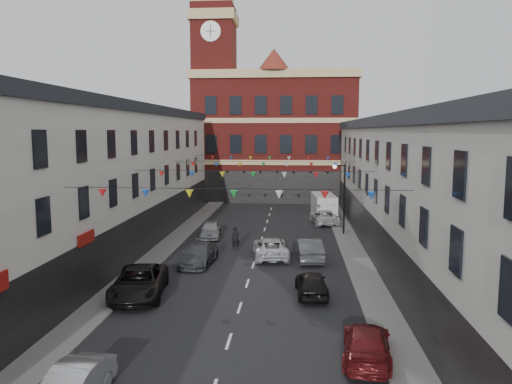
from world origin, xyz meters
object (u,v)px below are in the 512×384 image
(pedestrian, at_px, (236,239))
(car_right_d, at_px, (312,284))
(car_left_c, at_px, (139,282))
(moving_car, at_px, (271,248))
(street_lamp, at_px, (342,189))
(car_right_f, at_px, (324,217))
(car_right_c, at_px, (367,344))
(car_right_e, at_px, (308,249))
(white_van, at_px, (324,206))
(car_left_e, at_px, (211,229))
(car_left_d, at_px, (199,254))

(pedestrian, bearing_deg, car_right_d, -82.62)
(car_right_d, xyz_separation_m, pedestrian, (-5.26, 9.81, 0.22))
(car_left_c, xyz_separation_m, moving_car, (6.53, 8.85, -0.08))
(street_lamp, bearing_deg, pedestrian, -143.48)
(pedestrian, bearing_deg, car_right_f, 36.83)
(car_right_c, relative_size, car_right_e, 0.95)
(moving_car, bearing_deg, car_right_c, 99.51)
(street_lamp, bearing_deg, white_van, 96.10)
(car_left_e, bearing_deg, car_right_f, 29.14)
(car_right_e, relative_size, car_right_f, 0.95)
(street_lamp, bearing_deg, car_left_e, -170.78)
(car_right_f, bearing_deg, white_van, -100.39)
(car_left_d, bearing_deg, street_lamp, 48.53)
(car_left_c, height_order, car_right_f, car_left_c)
(car_left_e, distance_m, car_right_e, 10.26)
(street_lamp, xyz_separation_m, white_van, (-0.95, 8.89, -2.74))
(car_left_d, height_order, car_right_f, same)
(street_lamp, height_order, car_left_e, street_lamp)
(street_lamp, relative_size, car_right_d, 1.52)
(car_left_c, bearing_deg, street_lamp, 46.34)
(car_left_d, bearing_deg, car_right_e, 17.03)
(car_left_c, distance_m, car_left_d, 6.92)
(car_left_c, distance_m, car_left_e, 15.03)
(car_left_d, xyz_separation_m, pedestrian, (1.97, 4.01, 0.21))
(car_right_c, xyz_separation_m, white_van, (0.10, 32.11, 0.53))
(car_left_e, distance_m, white_van, 14.49)
(car_right_d, bearing_deg, car_right_c, 100.11)
(car_right_c, bearing_deg, car_left_c, -23.44)
(car_right_d, xyz_separation_m, moving_car, (-2.59, 8.00, 0.02))
(car_right_e, height_order, car_right_f, car_right_e)
(car_right_f, distance_m, pedestrian, 13.21)
(car_right_e, bearing_deg, street_lamp, -116.13)
(car_left_e, height_order, car_right_e, car_right_e)
(car_left_d, distance_m, car_right_d, 9.26)
(moving_car, bearing_deg, street_lamp, -131.71)
(car_left_d, distance_m, white_van, 21.08)
(car_left_c, relative_size, pedestrian, 3.15)
(car_left_e, relative_size, car_right_c, 0.91)
(car_left_e, bearing_deg, car_left_d, -91.81)
(car_left_e, relative_size, car_right_f, 0.82)
(car_left_c, bearing_deg, car_right_f, 55.48)
(car_left_e, bearing_deg, pedestrian, -65.07)
(street_lamp, height_order, white_van, street_lamp)
(car_left_d, height_order, car_right_e, car_right_e)
(car_right_d, height_order, white_van, white_van)
(car_left_e, bearing_deg, car_left_c, -100.99)
(car_right_e, bearing_deg, car_left_c, 35.84)
(car_right_f, bearing_deg, car_right_c, 82.14)
(car_left_c, relative_size, car_right_e, 1.20)
(car_right_d, bearing_deg, moving_car, -76.31)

